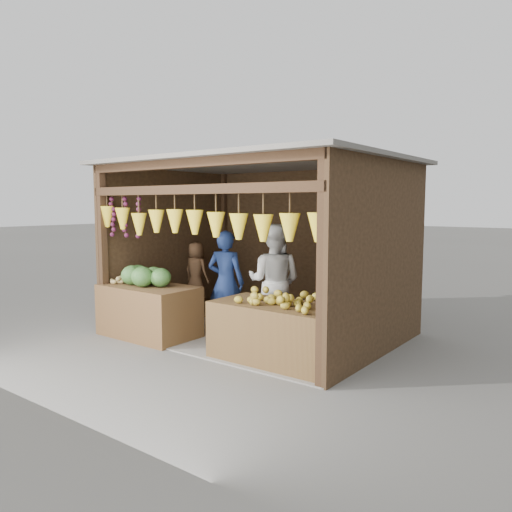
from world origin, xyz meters
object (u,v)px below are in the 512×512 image
(counter_left, at_px, (149,311))
(woman_standing, at_px, (274,281))
(counter_right, at_px, (277,333))
(man_standing, at_px, (226,282))
(vendor_seated, at_px, (196,271))

(counter_left, xyz_separation_m, woman_standing, (1.57, 1.08, 0.47))
(counter_right, bearing_deg, man_standing, 154.86)
(man_standing, relative_size, vendor_seated, 1.55)
(counter_left, relative_size, counter_right, 0.90)
(counter_left, relative_size, woman_standing, 0.88)
(counter_left, xyz_separation_m, counter_right, (2.27, 0.15, -0.01))
(man_standing, distance_m, woman_standing, 0.78)
(counter_right, height_order, man_standing, man_standing)
(counter_left, distance_m, counter_right, 2.28)
(counter_right, height_order, woman_standing, woman_standing)
(counter_left, distance_m, man_standing, 1.25)
(man_standing, bearing_deg, counter_left, 26.72)
(counter_right, distance_m, woman_standing, 1.26)
(woman_standing, bearing_deg, counter_right, 109.07)
(counter_right, distance_m, vendor_seated, 2.86)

